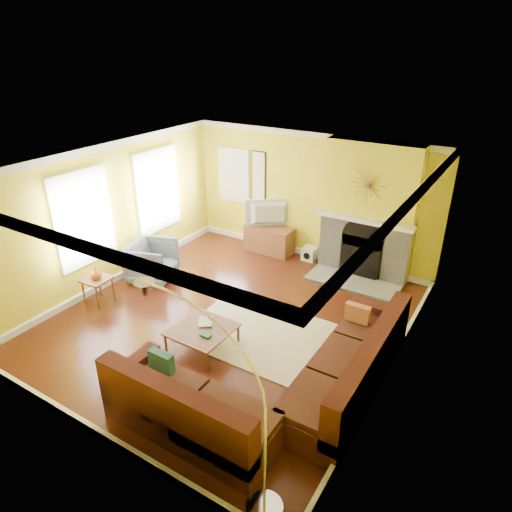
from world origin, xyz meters
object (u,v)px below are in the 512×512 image
Objects in this scene: media_console at (269,239)px; armchair at (152,261)px; coffee_table at (202,337)px; arc_lamp at (211,403)px; sectional_sofa at (271,351)px; side_table at (99,291)px.

armchair is (-1.33, -2.34, 0.10)m from media_console.
arc_lamp is at bearing -49.19° from coffee_table.
media_console is at bearing 120.34° from sectional_sofa.
arc_lamp reaches higher than side_table.
armchair is at bearing 80.44° from side_table.
armchair is 4.99m from arc_lamp.
arc_lamp is (2.49, -5.45, 0.85)m from media_console.
side_table is (-1.53, -3.53, -0.05)m from media_console.
media_console is 3.85m from side_table.
media_console is 1.24× the size of armchair.
coffee_table is at bearing -1.53° from side_table.
side_table is at bearing 178.35° from sectional_sofa.
armchair is at bearing 159.36° from sectional_sofa.
media_console is at bearing 114.53° from arc_lamp.
armchair is at bearing 140.75° from arc_lamp.
sectional_sofa reaches higher than side_table.
coffee_table is 3.71m from media_console.
sectional_sofa is 3.98× the size of coffee_table.
coffee_table is 2.42m from side_table.
media_console is (-0.89, 3.60, 0.12)m from coffee_table.
coffee_table is 1.03× the size of armchair.
sectional_sofa is 7.11× the size of side_table.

